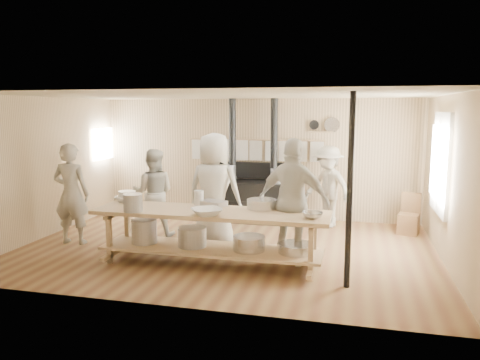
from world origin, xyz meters
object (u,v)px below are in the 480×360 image
Objects in this scene: cook_left at (153,193)px; cook_far_left at (71,194)px; roasting_pan at (213,203)px; prep_table at (210,232)px; stove at (252,196)px; cook_right at (293,202)px; chair at (409,222)px; cook_by_window at (328,186)px; cook_center at (214,191)px.

cook_far_left is at bearing 19.89° from cook_left.
cook_left is at bearing 145.65° from roasting_pan.
cook_far_left is at bearing 168.86° from prep_table.
stove is at bearing -146.65° from cook_left.
cook_right reaches higher than roasting_pan.
cook_left is at bearing -132.49° from stove.
prep_table is 1.84× the size of cook_right.
chair is (1.94, 2.30, -0.74)m from cook_right.
cook_left is (-1.53, -1.67, 0.30)m from stove.
cook_right reaches higher than chair.
cook_right is 2.55m from cook_by_window.
prep_table is 2.06m from cook_left.
cook_left is 0.84× the size of cook_right.
prep_table is 0.50m from roasting_pan.
cook_center is 1.54m from cook_right.
cook_far_left is at bearing -137.72° from stove.
cook_far_left is (-2.73, -2.48, 0.38)m from stove.
cook_right is (2.76, -1.01, 0.15)m from cook_left.
cook_left reaches higher than roasting_pan.
stove reaches higher than roasting_pan.
cook_by_window is (0.38, 2.52, -0.15)m from cook_right.
cook_far_left reaches higher than roasting_pan.
stove is at bearing -50.82° from cook_right.
cook_by_window is at bearing 60.63° from prep_table.
cook_center is 3.86m from chair.
roasting_pan is at bearing -88.82° from cook_by_window.
cook_far_left is 2.55m from cook_center.
cook_right is at bearing -64.15° from cook_by_window.
cook_far_left is 2.69m from roasting_pan.
cook_center is (2.52, 0.36, 0.09)m from cook_far_left.
stove is 2.18m from cook_center.
stove is 1.57× the size of cook_by_window.
cook_right is 2.49× the size of chair.
cook_by_window is 3.01m from roasting_pan.
cook_by_window is at bearing -172.75° from chair.
prep_table is at bearing -124.97° from chair.
cook_center is 0.60m from roasting_pan.
prep_table is 1.04m from cook_center.
cook_by_window reaches higher than cook_left.
cook_center reaches higher than cook_far_left.
stove is 2.29m from cook_left.
stove reaches higher than cook_right.
cook_center is at bearing 105.27° from roasting_pan.
roasting_pan is at bearing 131.50° from cook_left.
cook_center is at bearing -175.81° from cook_far_left.
roasting_pan is at bearing 171.58° from cook_far_left.
cook_right is at bearing 172.99° from cook_far_left.
chair is at bearing -115.39° from cook_right.
stove is 3.20m from chair.
cook_left is (-1.53, 1.34, 0.30)m from prep_table.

